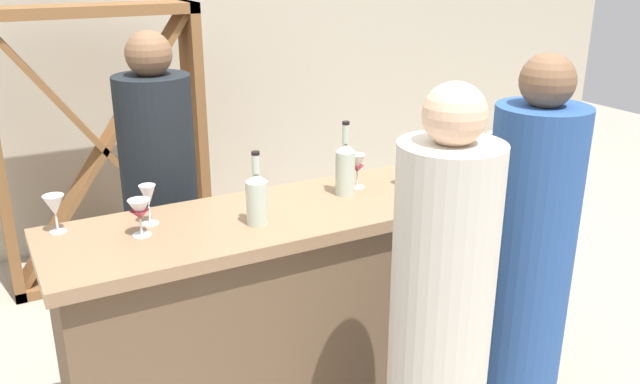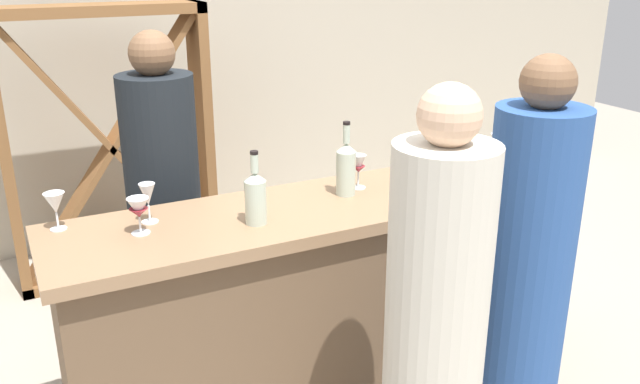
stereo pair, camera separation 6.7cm
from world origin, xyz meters
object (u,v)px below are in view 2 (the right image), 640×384
Objects in this scene: wine_glass_far_left at (358,166)px; person_right_guest at (166,215)px; wine_rack at (110,146)px; wine_glass_near_left at (410,163)px; wine_bottle_leftmost_clear_pale at (256,196)px; person_left_guest at (526,271)px; wine_bottle_center_olive_green at (449,141)px; person_center_guest at (435,332)px; wine_glass_far_right at (55,204)px; wine_bottle_second_left_clear_pale at (346,167)px; wine_glass_near_center at (139,210)px; wine_glass_far_center at (148,196)px; wine_glass_near_right at (498,145)px.

person_right_guest is (-0.72, 0.54, -0.29)m from wine_glass_far_left.
wine_glass_near_left is (0.98, -1.64, 0.22)m from wine_rack.
person_right_guest is (-0.92, 0.62, -0.30)m from wine_glass_near_left.
person_left_guest reaches higher than wine_bottle_leftmost_clear_pale.
wine_bottle_center_olive_green is 0.21× the size of person_center_guest.
wine_glass_near_left is 0.10× the size of person_right_guest.
wine_rack is 1.05× the size of person_center_guest.
wine_glass_far_right is at bearing 158.09° from wine_bottle_leftmost_clear_pale.
person_center_guest reaches higher than wine_bottle_center_olive_green.
wine_bottle_center_olive_green reaches higher than wine_glass_near_left.
wine_bottle_second_left_clear_pale is 0.82m from person_left_guest.
wine_bottle_center_olive_green reaches higher than wine_glass_far_left.
wine_glass_near_center is 0.95m from wine_glass_far_left.
wine_glass_near_center is 0.09× the size of person_left_guest.
person_center_guest reaches higher than wine_glass_far_left.
wine_glass_far_right reaches higher than wine_glass_near_center.
wine_bottle_second_left_clear_pale is at bearing -66.68° from wine_rack.
person_left_guest is at bearing 54.63° from person_right_guest.
person_left_guest reaches higher than wine_glass_near_center.
wine_bottle_center_olive_green is 1.48m from wine_glass_near_center.
person_center_guest reaches higher than wine_glass_near_left.
wine_glass_near_center is 0.71m from person_right_guest.
wine_glass_near_left is at bearing 6.81° from wine_bottle_leftmost_clear_pale.
wine_bottle_second_left_clear_pale is 2.04× the size of wine_glass_near_left.
person_center_guest is (0.77, -0.75, -0.30)m from wine_glass_near_center.
wine_rack is at bearing -165.36° from person_right_guest.
wine_glass_near_left and wine_glass_far_center have the same top height.
wine_bottle_second_left_clear_pale is 1.88× the size of wine_glass_near_right.
wine_glass_near_center is at bearing 66.08° from person_center_guest.
wine_glass_near_center is 0.89× the size of wine_glass_far_center.
wine_bottle_center_olive_green is at bearing 12.92° from wine_bottle_leftmost_clear_pale.
wine_bottle_center_olive_green is at bearing 25.76° from wine_glass_near_left.
person_left_guest is (1.34, -0.56, -0.29)m from wine_glass_near_center.
wine_rack is 11.76× the size of wine_glass_near_center.
person_center_guest is 1.47m from person_right_guest.
person_right_guest is (-0.54, 1.37, 0.02)m from person_center_guest.
wine_rack is 1.99m from wine_bottle_center_olive_green.
wine_rack is at bearing 113.32° from wine_bottle_second_left_clear_pale.
wine_glass_far_left is at bearing 27.98° from wine_bottle_second_left_clear_pale.
wine_rack reaches higher than wine_glass_near_left.
wine_glass_far_right is at bearing 172.61° from wine_bottle_second_left_clear_pale.
person_center_guest is at bearing -96.76° from wine_bottle_second_left_clear_pale.
person_left_guest is at bearing -26.95° from wine_glass_far_center.
wine_bottle_second_left_clear_pale is at bearing 179.61° from wine_glass_near_right.
person_center_guest is (0.60, -2.38, -0.09)m from wine_rack.
person_right_guest is (0.49, 0.44, -0.29)m from wine_glass_far_right.
wine_bottle_leftmost_clear_pale reaches higher than wine_glass_far_center.
wine_glass_near_right reaches higher than wine_glass_far_left.
person_right_guest is (0.18, 0.52, -0.29)m from wine_glass_far_center.
wine_glass_far_center is at bearing 59.16° from wine_glass_near_center.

